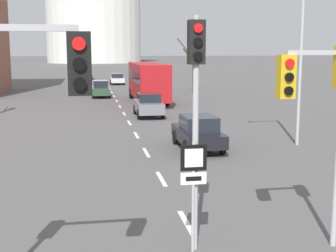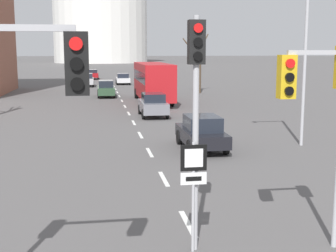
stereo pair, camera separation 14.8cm
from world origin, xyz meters
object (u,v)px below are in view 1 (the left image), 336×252
object	(u,v)px
street_lamp_right	(293,47)
city_bus	(148,80)
sedan_near_left	(86,74)
sedan_far_left	(101,89)
sedan_mid_centre	(81,80)
sedan_near_right	(117,79)
traffic_signal_centre_tall	(196,90)
sedan_far_right	(198,132)
traffic_signal_near_right	(322,94)
route_sign_post	(193,178)
sedan_distant_centre	(148,105)

from	to	relation	value
street_lamp_right	city_bus	world-z (taller)	street_lamp_right
sedan_near_left	sedan_far_left	size ratio (longest dim) A/B	0.93
street_lamp_right	sedan_far_left	world-z (taller)	street_lamp_right
sedan_mid_centre	sedan_far_left	xyz separation A→B (m)	(2.09, -14.29, -0.04)
sedan_near_right	city_bus	bearing A→B (deg)	-86.65
traffic_signal_centre_tall	sedan_far_right	bearing A→B (deg)	76.35
sedan_far_left	traffic_signal_near_right	bearing A→B (deg)	-83.85
sedan_far_left	city_bus	distance (m)	7.10
sedan_far_left	sedan_far_right	size ratio (longest dim) A/B	1.06
sedan_mid_centre	sedan_far_right	xyz separation A→B (m)	(5.94, -40.40, -0.04)
city_bus	traffic_signal_near_right	bearing A→B (deg)	-90.04
route_sign_post	sedan_far_left	size ratio (longest dim) A/B	0.57
sedan_mid_centre	sedan_distant_centre	xyz separation A→B (m)	(5.04, -29.01, -0.02)
sedan_near_left	sedan_mid_centre	distance (m)	15.48
traffic_signal_centre_tall	sedan_far_left	distance (m)	37.16
sedan_mid_centre	sedan_far_right	size ratio (longest dim) A/B	1.04
traffic_signal_near_right	city_bus	world-z (taller)	traffic_signal_near_right
sedan_near_right	sedan_far_left	size ratio (longest dim) A/B	0.93
sedan_mid_centre	sedan_far_left	distance (m)	14.44
traffic_signal_near_right	street_lamp_right	bearing A→B (deg)	68.73
sedan_near_left	sedan_distant_centre	distance (m)	44.69
sedan_far_right	sedan_distant_centre	bearing A→B (deg)	94.53
sedan_near_left	city_bus	bearing A→B (deg)	-81.12
traffic_signal_centre_tall	route_sign_post	bearing A→B (deg)	-117.01
sedan_mid_centre	city_bus	world-z (taller)	city_bus
street_lamp_right	sedan_distant_centre	xyz separation A→B (m)	(-5.55, 11.21, -3.93)
traffic_signal_near_right	sedan_distant_centre	bearing A→B (deg)	92.73
sedan_far_right	city_bus	xyz separation A→B (m)	(0.20, 20.40, 1.23)
route_sign_post	sedan_far_right	distance (m)	11.42
sedan_far_right	sedan_distant_centre	size ratio (longest dim) A/B	1.00
sedan_near_left	sedan_far_left	bearing A→B (deg)	-87.14
sedan_far_left	sedan_distant_centre	distance (m)	15.01
sedan_near_left	sedan_distant_centre	world-z (taller)	sedan_distant_centre
traffic_signal_near_right	sedan_near_left	distance (m)	67.45
sedan_near_left	sedan_mid_centre	world-z (taller)	sedan_mid_centre
route_sign_post	sedan_far_right	xyz separation A→B (m)	(2.72, 11.06, -0.94)
traffic_signal_near_right	sedan_far_left	bearing A→B (deg)	96.15
traffic_signal_near_right	sedan_distant_centre	size ratio (longest dim) A/B	1.13
street_lamp_right	route_sign_post	bearing A→B (deg)	-123.25
sedan_far_left	city_bus	world-z (taller)	city_bus
sedan_mid_centre	city_bus	distance (m)	20.95
sedan_near_left	sedan_distant_centre	size ratio (longest dim) A/B	0.99
traffic_signal_near_right	sedan_far_left	world-z (taller)	traffic_signal_near_right
sedan_near_right	sedan_distant_centre	bearing A→B (deg)	-89.55
sedan_near_right	city_bus	size ratio (longest dim) A/B	0.39
route_sign_post	sedan_near_right	size ratio (longest dim) A/B	0.61
street_lamp_right	sedan_far_right	world-z (taller)	street_lamp_right
sedan_far_right	sedan_distant_centre	distance (m)	11.43
sedan_near_right	sedan_distant_centre	world-z (taller)	sedan_distant_centre
traffic_signal_near_right	sedan_near_left	world-z (taller)	traffic_signal_near_right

